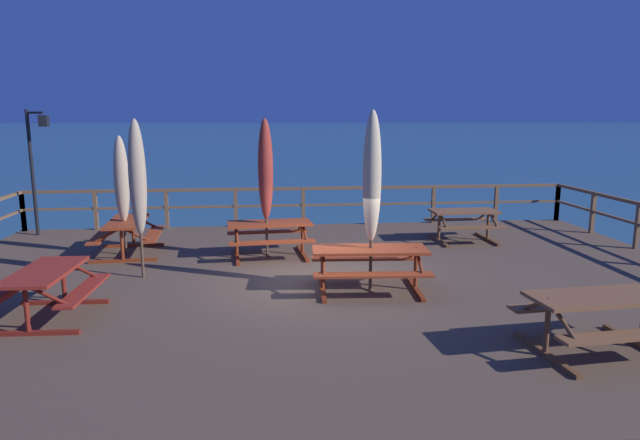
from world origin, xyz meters
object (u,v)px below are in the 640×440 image
(picnic_table_front_left, at_px, (127,230))
(picnic_table_back_right, at_px, (464,219))
(picnic_table_mid_left, at_px, (45,284))
(picnic_table_mid_centre, at_px, (597,311))
(picnic_table_back_left, at_px, (270,232))
(picnic_table_mid_right, at_px, (369,259))
(patio_umbrella_tall_back_left, at_px, (266,170))
(patio_umbrella_tall_mid_right, at_px, (138,178))
(lamp_post_hooked, at_px, (36,153))
(patio_umbrella_short_back, at_px, (122,180))
(patio_umbrella_tall_mid_left, at_px, (372,178))

(picnic_table_front_left, bearing_deg, picnic_table_back_right, 3.81)
(picnic_table_mid_left, xyz_separation_m, picnic_table_mid_centre, (7.57, -2.01, 0.00))
(picnic_table_back_left, distance_m, picnic_table_mid_right, 3.13)
(picnic_table_back_right, bearing_deg, patio_umbrella_tall_back_left, -166.83)
(picnic_table_mid_left, bearing_deg, picnic_table_back_right, 29.05)
(patio_umbrella_tall_mid_right, bearing_deg, lamp_post_hooked, 128.78)
(patio_umbrella_tall_back_left, bearing_deg, picnic_table_mid_left, -134.48)
(picnic_table_mid_right, relative_size, lamp_post_hooked, 0.66)
(picnic_table_mid_centre, xyz_separation_m, patio_umbrella_short_back, (-7.33, 5.96, 1.12))
(picnic_table_front_left, height_order, picnic_table_back_right, same)
(picnic_table_front_left, relative_size, picnic_table_back_right, 1.16)
(picnic_table_mid_left, height_order, patio_umbrella_tall_mid_left, patio_umbrella_tall_mid_left)
(picnic_table_front_left, bearing_deg, patio_umbrella_short_back, -118.41)
(picnic_table_mid_centre, relative_size, patio_umbrella_tall_back_left, 0.63)
(patio_umbrella_short_back, height_order, patio_umbrella_tall_mid_right, patio_umbrella_tall_mid_right)
(patio_umbrella_tall_mid_right, bearing_deg, patio_umbrella_tall_back_left, 28.89)
(patio_umbrella_tall_mid_right, bearing_deg, picnic_table_back_right, 18.70)
(picnic_table_front_left, distance_m, picnic_table_mid_centre, 9.46)
(picnic_table_mid_left, xyz_separation_m, patio_umbrella_tall_back_left, (3.36, 3.42, 1.35))
(patio_umbrella_short_back, bearing_deg, patio_umbrella_tall_mid_right, -68.14)
(picnic_table_mid_left, height_order, lamp_post_hooked, lamp_post_hooked)
(picnic_table_mid_left, distance_m, patio_umbrella_tall_mid_left, 5.43)
(picnic_table_mid_left, bearing_deg, picnic_table_front_left, 85.96)
(picnic_table_front_left, distance_m, patio_umbrella_tall_mid_right, 2.45)
(picnic_table_back_left, relative_size, picnic_table_mid_left, 1.10)
(picnic_table_back_left, distance_m, patio_umbrella_tall_back_left, 1.35)
(picnic_table_back_right, distance_m, patio_umbrella_short_back, 8.06)
(picnic_table_back_right, bearing_deg, picnic_table_mid_right, -129.81)
(picnic_table_mid_centre, bearing_deg, patio_umbrella_tall_back_left, 127.81)
(picnic_table_back_right, relative_size, patio_umbrella_tall_back_left, 0.54)
(picnic_table_back_left, height_order, patio_umbrella_tall_mid_right, patio_umbrella_tall_mid_right)
(picnic_table_back_left, relative_size, patio_umbrella_tall_mid_right, 0.64)
(picnic_table_back_left, height_order, picnic_table_mid_right, same)
(patio_umbrella_tall_mid_right, distance_m, lamp_post_hooked, 5.34)
(patio_umbrella_tall_back_left, relative_size, patio_umbrella_tall_mid_right, 1.00)
(picnic_table_front_left, distance_m, picnic_table_mid_left, 4.04)
(picnic_table_mid_left, bearing_deg, picnic_table_mid_right, 9.66)
(picnic_table_front_left, distance_m, patio_umbrella_tall_mid_left, 5.97)
(picnic_table_front_left, relative_size, patio_umbrella_tall_back_left, 0.63)
(picnic_table_front_left, xyz_separation_m, patio_umbrella_tall_mid_left, (4.87, -3.13, 1.45))
(lamp_post_hooked, bearing_deg, picnic_table_back_left, -25.67)
(picnic_table_back_left, bearing_deg, patio_umbrella_tall_back_left, -133.84)
(picnic_table_back_right, height_order, picnic_table_mid_right, same)
(patio_umbrella_short_back, xyz_separation_m, lamp_post_hooked, (-2.60, 2.31, 0.44))
(picnic_table_mid_left, distance_m, lamp_post_hooked, 6.88)
(picnic_table_mid_right, height_order, lamp_post_hooked, lamp_post_hooked)
(picnic_table_back_right, distance_m, patio_umbrella_tall_mid_right, 7.74)
(picnic_table_mid_right, bearing_deg, picnic_table_mid_left, -170.34)
(picnic_table_mid_left, relative_size, patio_umbrella_tall_back_left, 0.58)
(picnic_table_mid_centre, bearing_deg, picnic_table_mid_left, 165.16)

